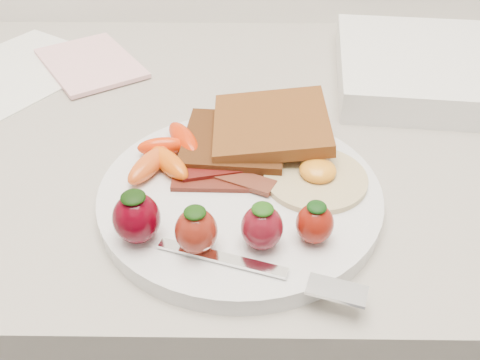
{
  "coord_description": "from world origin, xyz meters",
  "views": [
    {
      "loc": [
        0.02,
        1.16,
        1.24
      ],
      "look_at": [
        0.01,
        1.55,
        0.93
      ],
      "focal_mm": 40.0,
      "sensor_mm": 36.0,
      "label": 1
    }
  ],
  "objects": [
    {
      "name": "toast_upper",
      "position": [
        0.04,
        1.64,
        0.94
      ],
      "size": [
        0.12,
        0.12,
        0.03
      ],
      "primitive_type": "cube",
      "rotation": [
        0.0,
        -0.1,
        0.01
      ],
      "color": "#49200E",
      "rests_on": "toast_lower"
    },
    {
      "name": "counter",
      "position": [
        0.0,
        1.7,
        0.45
      ],
      "size": [
        2.0,
        0.6,
        0.9
      ],
      "primitive_type": "cube",
      "color": "gray",
      "rests_on": "ground"
    },
    {
      "name": "strawberries",
      "position": [
        -0.01,
        1.48,
        0.94
      ],
      "size": [
        0.18,
        0.05,
        0.05
      ],
      "color": "#4A000C",
      "rests_on": "plate"
    },
    {
      "name": "fried_egg",
      "position": [
        0.09,
        1.57,
        0.92
      ],
      "size": [
        0.12,
        0.12,
        0.02
      ],
      "color": "beige",
      "rests_on": "plate"
    },
    {
      "name": "notepad",
      "position": [
        -0.2,
        1.84,
        0.91
      ],
      "size": [
        0.18,
        0.2,
        0.01
      ],
      "primitive_type": "cube",
      "rotation": [
        0.0,
        0.0,
        0.58
      ],
      "color": "beige",
      "rests_on": "paper_sheet"
    },
    {
      "name": "paper_sheet",
      "position": [
        -0.31,
        1.81,
        0.9
      ],
      "size": [
        0.29,
        0.3,
        0.0
      ],
      "primitive_type": "cube",
      "rotation": [
        0.0,
        0.0,
        -0.58
      ],
      "color": "white",
      "rests_on": "counter"
    },
    {
      "name": "fork",
      "position": [
        0.04,
        1.45,
        0.92
      ],
      "size": [
        0.17,
        0.07,
        0.0
      ],
      "color": "white",
      "rests_on": "plate"
    },
    {
      "name": "bacon_strips",
      "position": [
        -0.0,
        1.57,
        0.92
      ],
      "size": [
        0.1,
        0.06,
        0.01
      ],
      "color": "#491610",
      "rests_on": "plate"
    },
    {
      "name": "plate",
      "position": [
        0.01,
        1.55,
        0.91
      ],
      "size": [
        0.27,
        0.27,
        0.02
      ],
      "primitive_type": "cylinder",
      "color": "silver",
      "rests_on": "counter"
    },
    {
      "name": "appliance",
      "position": [
        0.29,
        1.8,
        0.92
      ],
      "size": [
        0.33,
        0.27,
        0.04
      ],
      "primitive_type": "cube",
      "rotation": [
        0.0,
        0.0,
        -0.11
      ],
      "color": "white",
      "rests_on": "counter"
    },
    {
      "name": "baby_carrots",
      "position": [
        -0.06,
        1.6,
        0.93
      ],
      "size": [
        0.08,
        0.11,
        0.02
      ],
      "color": "red",
      "rests_on": "plate"
    },
    {
      "name": "toast_lower",
      "position": [
        0.01,
        1.62,
        0.93
      ],
      "size": [
        0.11,
        0.11,
        0.01
      ],
      "primitive_type": "cube",
      "rotation": [
        0.0,
        0.0,
        -0.08
      ],
      "color": "black",
      "rests_on": "plate"
    }
  ]
}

